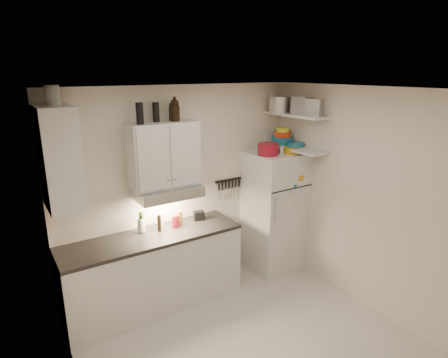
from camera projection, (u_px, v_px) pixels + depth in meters
floor at (250, 346)px, 3.91m from camera, size 3.20×3.00×0.02m
ceiling at (257, 89)px, 3.17m from camera, size 3.20×3.00×0.02m
back_wall at (182, 190)px, 4.76m from camera, size 3.20×0.02×2.60m
left_wall at (75, 280)px, 2.70m from camera, size 0.02×3.00×2.60m
right_wall at (363, 200)px, 4.38m from camera, size 0.02×3.00×2.60m
base_cabinet at (154, 272)px, 4.46m from camera, size 2.10×0.60×0.88m
countertop at (152, 237)px, 4.34m from camera, size 2.10×0.62×0.04m
upper_cabinet at (164, 155)px, 4.32m from camera, size 0.80×0.33×0.75m
side_cabinet at (59, 158)px, 3.58m from camera, size 0.33×0.55×1.00m
range_hood at (168, 192)px, 4.38m from camera, size 0.76×0.46×0.12m
fridge at (274, 212)px, 5.25m from camera, size 0.70×0.68×1.70m
shelf_hi at (296, 115)px, 4.87m from camera, size 0.30×0.95×0.03m
shelf_lo at (294, 148)px, 4.99m from camera, size 0.30×0.95×0.03m
knife_strip at (229, 180)px, 5.10m from camera, size 0.42×0.02×0.03m
dutch_oven at (268, 149)px, 4.84m from camera, size 0.35×0.35×0.16m
book_stack at (291, 150)px, 4.96m from camera, size 0.25×0.28×0.08m
spice_jar at (282, 150)px, 4.93m from camera, size 0.07×0.07×0.10m
stock_pot at (280, 104)px, 4.99m from camera, size 0.32×0.32×0.21m
tin_a at (302, 105)px, 4.78m from camera, size 0.27×0.26×0.23m
tin_b at (315, 107)px, 4.67m from camera, size 0.27×0.27×0.21m
bowl_teal at (282, 140)px, 5.16m from camera, size 0.28×0.28×0.11m
bowl_orange at (283, 134)px, 5.09m from camera, size 0.23×0.23×0.07m
bowl_yellow at (283, 130)px, 5.07m from camera, size 0.18×0.18×0.06m
plates at (295, 144)px, 5.02m from camera, size 0.25×0.25×0.06m
growler_a at (175, 110)px, 4.24m from camera, size 0.14×0.14×0.26m
growler_b at (173, 111)px, 4.31m from camera, size 0.09×0.09×0.22m
thermos_a at (156, 112)px, 4.19m from camera, size 0.10×0.10×0.22m
thermos_b at (140, 113)px, 4.00m from camera, size 0.08×0.08×0.23m
side_jar at (52, 95)px, 3.43m from camera, size 0.17×0.17×0.18m
soap_bottle at (141, 222)px, 4.38m from camera, size 0.10×0.10×0.26m
pepper_mill at (180, 218)px, 4.59m from camera, size 0.08×0.08×0.19m
oil_bottle at (142, 222)px, 4.38m from camera, size 0.05×0.05×0.25m
vinegar_bottle at (159, 223)px, 4.42m from camera, size 0.04×0.04×0.21m
clear_bottle at (161, 220)px, 4.52m from camera, size 0.07×0.07×0.20m
red_jar at (175, 221)px, 4.53m from camera, size 0.10×0.10×0.16m
caddy at (199, 216)px, 4.77m from camera, size 0.15×0.13×0.11m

